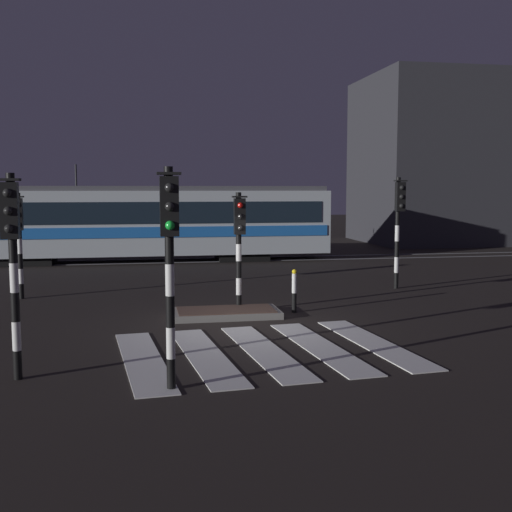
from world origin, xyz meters
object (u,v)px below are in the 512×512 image
traffic_light_median_centre (239,234)px  tram (137,221)px  traffic_light_corner_far_right (399,216)px  traffic_light_corner_far_left (18,230)px  traffic_light_kerb_mid_left (170,245)px  traffic_light_corner_near_left (12,245)px  bollard_island_edge (294,291)px

traffic_light_median_centre → tram: tram is taller
traffic_light_corner_far_right → tram: size_ratio=0.21×
traffic_light_corner_far_right → traffic_light_corner_far_left: size_ratio=1.15×
tram → traffic_light_kerb_mid_left: bearing=-88.4°
traffic_light_corner_near_left → tram: bearing=83.5°
traffic_light_corner_far_right → tram: tram is taller
tram → bollard_island_edge: 12.92m
traffic_light_corner_near_left → traffic_light_kerb_mid_left: (2.47, -1.00, 0.05)m
tram → bollard_island_edge: tram is taller
traffic_light_corner_near_left → bollard_island_edge: 7.80m
traffic_light_corner_far_right → traffic_light_corner_far_left: 11.33m
traffic_light_corner_near_left → traffic_light_corner_far_right: traffic_light_corner_far_right is taller
traffic_light_corner_far_left → traffic_light_median_centre: 6.58m
traffic_light_kerb_mid_left → bollard_island_edge: (3.40, 5.85, -1.74)m
traffic_light_kerb_mid_left → bollard_island_edge: traffic_light_kerb_mid_left is taller
traffic_light_corner_far_left → traffic_light_corner_near_left: bearing=-80.8°
traffic_light_kerb_mid_left → tram: 18.11m
traffic_light_corner_near_left → tram: size_ratio=0.20×
traffic_light_corner_far_right → traffic_light_median_centre: size_ratio=1.14×
traffic_light_kerb_mid_left → traffic_light_corner_far_left: (-3.80, 9.17, -0.30)m
traffic_light_median_centre → bollard_island_edge: 2.01m
traffic_light_corner_far_right → traffic_light_median_centre: traffic_light_corner_far_right is taller
traffic_light_kerb_mid_left → traffic_light_corner_far_right: (7.53, 9.02, 0.01)m
traffic_light_corner_far_right → traffic_light_corner_far_left: traffic_light_corner_far_right is taller
traffic_light_corner_far_right → traffic_light_median_centre: 6.22m
traffic_light_corner_far_left → bollard_island_edge: bearing=-24.8°
tram → bollard_island_edge: bearing=-72.3°
traffic_light_corner_far_right → traffic_light_corner_far_left: (-11.32, 0.14, -0.31)m
traffic_light_corner_far_left → tram: size_ratio=0.18×
traffic_light_kerb_mid_left → traffic_light_corner_near_left: bearing=157.9°
traffic_light_corner_far_right → traffic_light_median_centre: (-5.49, -2.90, -0.29)m
traffic_light_median_centre → tram: 12.25m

